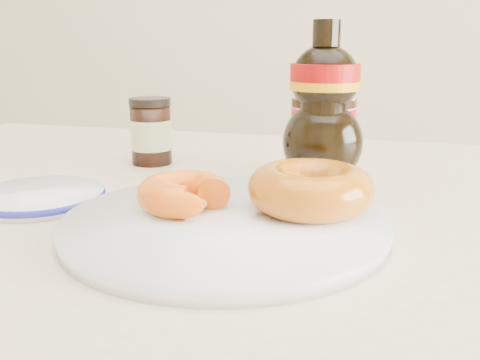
% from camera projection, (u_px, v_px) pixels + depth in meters
% --- Properties ---
extents(dining_table, '(1.40, 0.90, 0.75)m').
position_uv_depth(dining_table, '(308.00, 298.00, 0.53)').
color(dining_table, beige).
rests_on(dining_table, ground).
extents(plate, '(0.29, 0.29, 0.01)m').
position_uv_depth(plate, '(225.00, 223.00, 0.48)').
color(plate, white).
rests_on(plate, dining_table).
extents(donut_bitten, '(0.10, 0.10, 0.03)m').
position_uv_depth(donut_bitten, '(184.00, 193.00, 0.49)').
color(donut_bitten, orange).
rests_on(donut_bitten, plate).
extents(donut_whole, '(0.15, 0.15, 0.04)m').
position_uv_depth(donut_whole, '(310.00, 189.00, 0.49)').
color(donut_whole, '#AC600B').
rests_on(donut_whole, plate).
extents(nutella_jar, '(0.08, 0.08, 0.11)m').
position_uv_depth(nutella_jar, '(323.00, 127.00, 0.67)').
color(nutella_jar, white).
rests_on(nutella_jar, dining_table).
extents(syrup_bottle, '(0.11, 0.09, 0.19)m').
position_uv_depth(syrup_bottle, '(324.00, 102.00, 0.64)').
color(syrup_bottle, black).
rests_on(syrup_bottle, dining_table).
extents(dark_jar, '(0.06, 0.06, 0.09)m').
position_uv_depth(dark_jar, '(151.00, 132.00, 0.73)').
color(dark_jar, black).
rests_on(dark_jar, dining_table).
extents(blue_rim_saucer, '(0.13, 0.13, 0.01)m').
position_uv_depth(blue_rim_saucer, '(40.00, 196.00, 0.56)').
color(blue_rim_saucer, white).
rests_on(blue_rim_saucer, dining_table).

